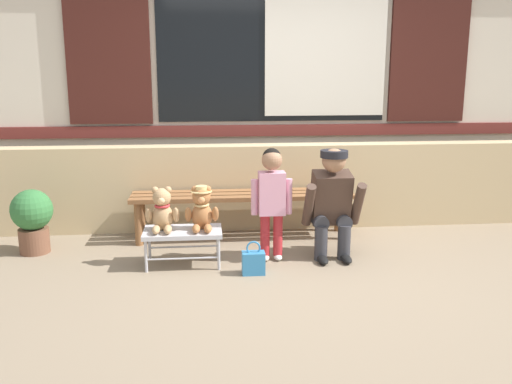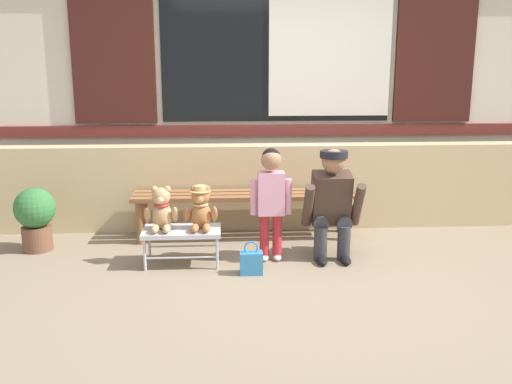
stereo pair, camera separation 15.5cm
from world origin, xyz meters
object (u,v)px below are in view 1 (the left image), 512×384
at_px(handbag_on_ground, 253,262).
at_px(small_display_bench, 183,234).
at_px(child_standing, 272,192).
at_px(wooden_bench_long, 243,200).
at_px(potted_plant, 32,217).
at_px(teddy_bear_plain, 162,211).
at_px(teddy_bear_with_hat, 202,209).
at_px(adult_crouching, 333,203).

bearing_deg(handbag_on_ground, small_display_bench, 154.31).
bearing_deg(handbag_on_ground, child_standing, 60.75).
height_order(small_display_bench, child_standing, child_standing).
xyz_separation_m(wooden_bench_long, handbag_on_ground, (0.01, -0.97, -0.28)).
distance_m(wooden_bench_long, handbag_on_ground, 1.01).
bearing_deg(potted_plant, small_display_bench, -18.35).
bearing_deg(small_display_bench, teddy_bear_plain, 179.49).
xyz_separation_m(wooden_bench_long, potted_plant, (-1.87, -0.27, -0.05)).
height_order(teddy_bear_with_hat, potted_plant, teddy_bear_with_hat).
bearing_deg(child_standing, teddy_bear_plain, -176.44).
height_order(teddy_bear_with_hat, child_standing, child_standing).
xyz_separation_m(child_standing, handbag_on_ground, (-0.18, -0.33, -0.50)).
distance_m(teddy_bear_with_hat, child_standing, 0.60).
distance_m(small_display_bench, teddy_bear_with_hat, 0.26).
distance_m(teddy_bear_plain, teddy_bear_with_hat, 0.32).
height_order(wooden_bench_long, teddy_bear_with_hat, teddy_bear_with_hat).
xyz_separation_m(adult_crouching, potted_plant, (-2.59, 0.35, -0.16)).
distance_m(teddy_bear_plain, child_standing, 0.91).
relative_size(child_standing, potted_plant, 1.68).
distance_m(small_display_bench, child_standing, 0.81).
xyz_separation_m(teddy_bear_plain, handbag_on_ground, (0.72, -0.27, -0.37)).
bearing_deg(handbag_on_ground, teddy_bear_plain, 159.39).
relative_size(small_display_bench, adult_crouching, 0.67).
relative_size(child_standing, adult_crouching, 1.01).
bearing_deg(teddy_bear_plain, potted_plant, 159.39).
xyz_separation_m(wooden_bench_long, small_display_bench, (-0.55, -0.70, -0.11)).
xyz_separation_m(child_standing, potted_plant, (-2.07, 0.38, -0.27)).
height_order(wooden_bench_long, child_standing, child_standing).
bearing_deg(teddy_bear_with_hat, wooden_bench_long, 61.26).
relative_size(teddy_bear_with_hat, potted_plant, 0.64).
relative_size(teddy_bear_plain, adult_crouching, 0.38).
distance_m(wooden_bench_long, teddy_bear_plain, 1.00).
height_order(small_display_bench, teddy_bear_with_hat, teddy_bear_with_hat).
relative_size(teddy_bear_plain, teddy_bear_with_hat, 1.00).
relative_size(adult_crouching, handbag_on_ground, 3.49).
bearing_deg(teddy_bear_with_hat, small_display_bench, -179.23).
xyz_separation_m(small_display_bench, teddy_bear_plain, (-0.16, 0.00, 0.20)).
height_order(wooden_bench_long, adult_crouching, adult_crouching).
xyz_separation_m(small_display_bench, child_standing, (0.74, 0.06, 0.33)).
height_order(teddy_bear_plain, handbag_on_ground, teddy_bear_plain).
bearing_deg(adult_crouching, potted_plant, 172.28).
bearing_deg(teddy_bear_with_hat, child_standing, 5.44).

